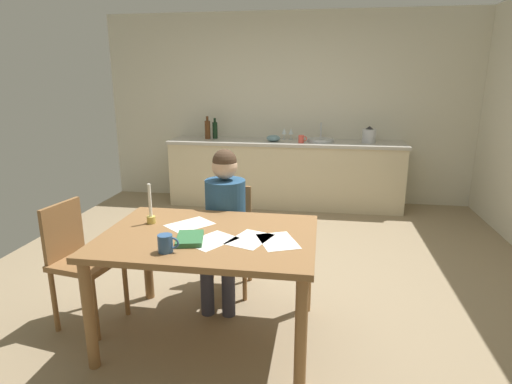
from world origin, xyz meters
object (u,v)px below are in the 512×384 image
object	(u,v)px
teacup_on_counter	(301,139)
person_seated	(224,216)
chair_at_table	(228,234)
candlestick	(151,212)
coffee_mug	(166,243)
stovetop_kettle	(369,135)
sink_unit	(321,140)
bottle_vinegar	(215,130)
wine_glass_by_kettle	(284,132)
dining_table	(209,248)
chair_side_empty	(80,257)
wine_glass_near_sink	(291,132)
mixing_bowl	(273,138)
bottle_oil	(208,129)
book_magazine	(190,239)

from	to	relation	value
teacup_on_counter	person_seated	bearing A→B (deg)	-100.71
chair_at_table	candlestick	world-z (taller)	candlestick
coffee_mug	stovetop_kettle	distance (m)	3.82
sink_unit	bottle_vinegar	size ratio (longest dim) A/B	1.25
wine_glass_by_kettle	dining_table	bearing A→B (deg)	-92.98
coffee_mug	sink_unit	bearing A→B (deg)	76.51
chair_at_table	stovetop_kettle	xyz separation A→B (m)	(1.35, 2.47, 0.53)
dining_table	chair_side_empty	world-z (taller)	chair_side_empty
person_seated	wine_glass_near_sink	xyz separation A→B (m)	(0.31, 2.77, 0.33)
coffee_mug	teacup_on_counter	bearing A→B (deg)	79.94
teacup_on_counter	wine_glass_by_kettle	bearing A→B (deg)	130.63
teacup_on_counter	bottle_vinegar	bearing A→B (deg)	169.31
person_seated	candlestick	world-z (taller)	person_seated
dining_table	mixing_bowl	xyz separation A→B (m)	(0.05, 3.14, 0.29)
candlestick	bottle_oil	xyz separation A→B (m)	(-0.44, 3.10, 0.21)
chair_at_table	bottle_oil	size ratio (longest dim) A/B	2.71
candlestick	sink_unit	xyz separation A→B (m)	(1.13, 3.06, 0.10)
chair_side_empty	bottle_oil	xyz separation A→B (m)	(0.06, 3.21, 0.53)
stovetop_kettle	coffee_mug	bearing A→B (deg)	-112.72
stovetop_kettle	wine_glass_by_kettle	xyz separation A→B (m)	(-1.13, 0.15, 0.01)
dining_table	chair_side_empty	distance (m)	0.96
teacup_on_counter	stovetop_kettle	bearing A→B (deg)	9.71
coffee_mug	bottle_oil	xyz separation A→B (m)	(-0.73, 3.56, 0.23)
wine_glass_near_sink	wine_glass_by_kettle	size ratio (longest dim) A/B	1.00
sink_unit	teacup_on_counter	distance (m)	0.29
teacup_on_counter	coffee_mug	bearing A→B (deg)	-100.06
dining_table	chair_at_table	bearing A→B (deg)	93.26
book_magazine	wine_glass_near_sink	distance (m)	3.51
candlestick	sink_unit	bearing A→B (deg)	69.78
wine_glass_by_kettle	wine_glass_near_sink	bearing A→B (deg)	0.00
coffee_mug	sink_unit	world-z (taller)	sink_unit
wine_glass_near_sink	bottle_oil	bearing A→B (deg)	-174.60
coffee_mug	bottle_vinegar	world-z (taller)	bottle_vinegar
bottle_oil	bottle_vinegar	world-z (taller)	bottle_oil
wine_glass_near_sink	teacup_on_counter	size ratio (longest dim) A/B	1.37
person_seated	wine_glass_near_sink	world-z (taller)	person_seated
wine_glass_near_sink	candlestick	bearing A→B (deg)	-102.64
stovetop_kettle	bottle_oil	bearing A→B (deg)	178.96
mixing_bowl	wine_glass_by_kettle	distance (m)	0.25
candlestick	wine_glass_near_sink	xyz separation A→B (m)	(0.72, 3.21, 0.18)
dining_table	bottle_oil	xyz separation A→B (m)	(-0.89, 3.24, 0.38)
dining_table	chair_at_table	distance (m)	0.75
bottle_oil	teacup_on_counter	distance (m)	1.34
chair_side_empty	mixing_bowl	xyz separation A→B (m)	(1.00, 3.11, 0.44)
chair_side_empty	wine_glass_by_kettle	size ratio (longest dim) A/B	5.77
book_magazine	wine_glass_by_kettle	distance (m)	3.50
book_magazine	dining_table	bearing A→B (deg)	46.14
coffee_mug	chair_side_empty	bearing A→B (deg)	155.85
bottle_oil	wine_glass_near_sink	world-z (taller)	bottle_oil
candlestick	teacup_on_counter	size ratio (longest dim) A/B	2.51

